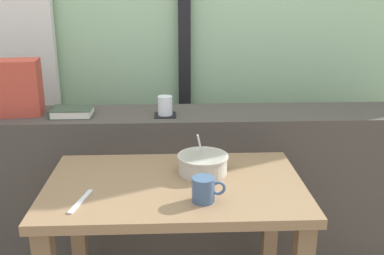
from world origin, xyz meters
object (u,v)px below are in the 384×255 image
object	(u,v)px
coaster_square	(166,115)
fork_utensil	(81,201)
ceramic_mug	(204,190)
throw_pillow	(5,88)
breakfast_table	(175,216)
juice_glass	(166,107)
soup_bowl	(203,164)
closed_book	(72,112)

from	to	relation	value
coaster_square	fork_utensil	bearing A→B (deg)	-112.31
fork_utensil	ceramic_mug	world-z (taller)	ceramic_mug
throw_pillow	fork_utensil	bearing A→B (deg)	-56.92
breakfast_table	juice_glass	size ratio (longest dim) A/B	10.55
juice_glass	soup_bowl	xyz separation A→B (m)	(0.15, -0.45, -0.11)
breakfast_table	ceramic_mug	distance (m)	0.25
closed_book	soup_bowl	xyz separation A→B (m)	(0.59, -0.46, -0.08)
soup_bowl	juice_glass	bearing A→B (deg)	108.13
breakfast_table	ceramic_mug	world-z (taller)	ceramic_mug
coaster_square	fork_utensil	distance (m)	0.73
juice_glass	throw_pillow	distance (m)	0.75
soup_bowl	ceramic_mug	distance (m)	0.24
soup_bowl	fork_utensil	world-z (taller)	soup_bowl
closed_book	soup_bowl	world-z (taller)	soup_bowl
closed_book	ceramic_mug	size ratio (longest dim) A/B	1.68
coaster_square	juice_glass	bearing A→B (deg)	-90.22
coaster_square	throw_pillow	distance (m)	0.76
coaster_square	closed_book	size ratio (longest dim) A/B	0.53
coaster_square	ceramic_mug	world-z (taller)	coaster_square
breakfast_table	closed_book	distance (m)	0.77
coaster_square	throw_pillow	bearing A→B (deg)	176.28
breakfast_table	throw_pillow	bearing A→B (deg)	143.37
breakfast_table	closed_book	bearing A→B (deg)	130.88
throw_pillow	fork_utensil	distance (m)	0.89
breakfast_table	coaster_square	world-z (taller)	coaster_square
juice_glass	throw_pillow	world-z (taller)	throw_pillow
breakfast_table	coaster_square	size ratio (longest dim) A/B	9.39
breakfast_table	soup_bowl	bearing A→B (deg)	39.04
fork_utensil	throw_pillow	bearing A→B (deg)	136.83
closed_book	fork_utensil	world-z (taller)	closed_book
breakfast_table	throw_pillow	xyz separation A→B (m)	(-0.78, 0.58, 0.37)
juice_glass	ceramic_mug	bearing A→B (deg)	-78.93
coaster_square	juice_glass	distance (m)	0.04
juice_glass	closed_book	bearing A→B (deg)	177.73
soup_bowl	ceramic_mug	size ratio (longest dim) A/B	1.72
throw_pillow	ceramic_mug	bearing A→B (deg)	-39.77
breakfast_table	juice_glass	xyz separation A→B (m)	(-0.04, 0.53, 0.28)
soup_bowl	ceramic_mug	world-z (taller)	soup_bowl
juice_glass	ceramic_mug	distance (m)	0.70
coaster_square	breakfast_table	bearing A→B (deg)	-86.03
breakfast_table	closed_book	world-z (taller)	closed_book
breakfast_table	coaster_square	distance (m)	0.59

